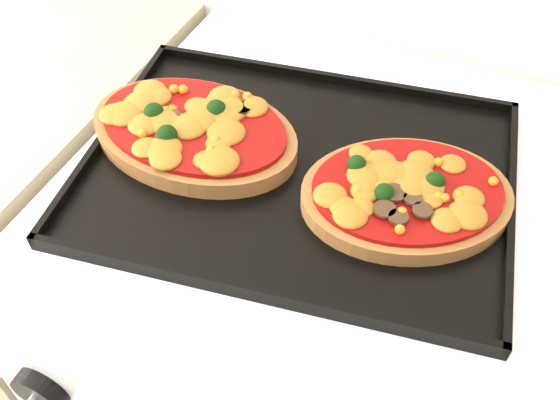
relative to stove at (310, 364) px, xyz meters
The scene contains 5 objects.
stove is the anchor object (origin of this frame).
knob_left 0.55m from the stove, 116.84° to the right, with size 0.06×0.06×0.02m, color black.
baking_tray 0.47m from the stove, 164.43° to the right, with size 0.49×0.36×0.02m, color black.
pizza_left 0.51m from the stove, behind, with size 0.26×0.18×0.04m, color #956033, non-canonical shape.
pizza_right 0.49m from the stove, ahead, with size 0.23×0.17×0.03m, color #956033, non-canonical shape.
Camera 1 is at (0.18, 1.22, 1.44)m, focal length 40.00 mm.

